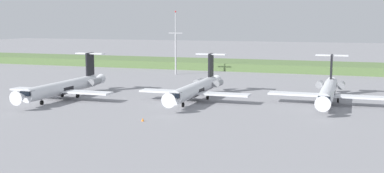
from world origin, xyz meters
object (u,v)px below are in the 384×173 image
object	(u,v)px
regional_jet_second	(196,88)
safety_cone_front_marker	(143,120)
regional_jet_nearest	(65,87)
regional_jet_third	(328,91)
antenna_mast	(176,48)

from	to	relation	value
regional_jet_second	safety_cone_front_marker	xyz separation A→B (m)	(-1.88, -22.30, -2.26)
regional_jet_nearest	regional_jet_third	size ratio (longest dim) A/B	1.00
regional_jet_second	regional_jet_third	distance (m)	26.22
regional_jet_third	safety_cone_front_marker	bearing A→B (deg)	-135.39
regional_jet_second	safety_cone_front_marker	size ratio (longest dim) A/B	56.36
safety_cone_front_marker	regional_jet_second	bearing A→B (deg)	85.19
regional_jet_nearest	regional_jet_second	bearing A→B (deg)	13.75
regional_jet_second	regional_jet_nearest	bearing A→B (deg)	-166.25
regional_jet_nearest	regional_jet_third	xyz separation A→B (m)	(52.60, 11.52, 0.00)
regional_jet_second	antenna_mast	size ratio (longest dim) A/B	1.63
regional_jet_third	antenna_mast	xyz separation A→B (m)	(-46.58, 38.56, 5.44)
regional_jet_second	regional_jet_third	world-z (taller)	same
regional_jet_second	safety_cone_front_marker	world-z (taller)	regional_jet_second
regional_jet_nearest	safety_cone_front_marker	size ratio (longest dim) A/B	56.36
regional_jet_nearest	safety_cone_front_marker	bearing A→B (deg)	-32.20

